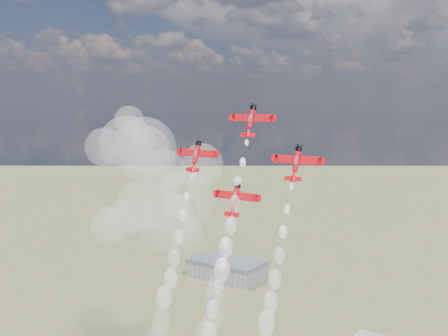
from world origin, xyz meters
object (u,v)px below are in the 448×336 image
(plane_left, at_px, (196,156))
(plane_lead, at_px, (251,120))
(plane_slot, at_px, (235,199))
(plane_right, at_px, (296,163))
(hangar, at_px, (227,269))

(plane_left, bearing_deg, plane_lead, 14.22)
(plane_lead, bearing_deg, plane_slot, -90.00)
(plane_right, distance_m, plane_slot, 18.55)
(hangar, relative_size, plane_right, 3.98)
(plane_left, relative_size, plane_slot, 1.00)
(plane_left, bearing_deg, plane_right, 0.00)
(plane_lead, distance_m, plane_slot, 21.27)
(plane_lead, bearing_deg, plane_right, -14.22)
(plane_right, height_order, plane_slot, plane_right)
(hangar, bearing_deg, plane_left, -59.45)
(hangar, distance_m, plane_lead, 239.20)
(plane_left, xyz_separation_m, plane_slot, (15.19, -3.85, -9.92))
(plane_lead, relative_size, plane_slot, 1.00)
(hangar, relative_size, plane_slot, 3.98)
(plane_lead, height_order, plane_slot, plane_lead)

